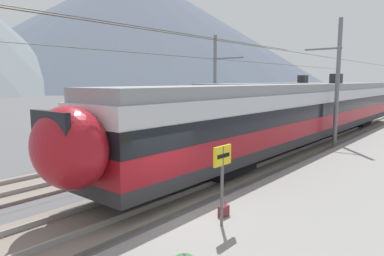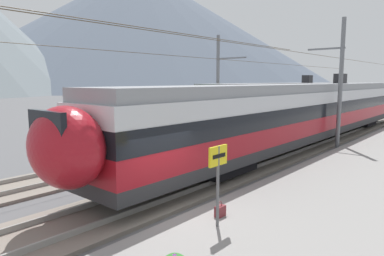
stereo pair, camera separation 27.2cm
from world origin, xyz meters
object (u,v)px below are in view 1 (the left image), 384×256
catenary_mast_far_side (217,83)px  platform_sign (222,167)px  train_near_platform (306,110)px  catenary_mast_mid (335,82)px  train_far_track (283,102)px  handbag_near_sign (224,211)px

catenary_mast_far_side → platform_sign: size_ratio=20.91×
train_near_platform → catenary_mast_mid: (-0.19, -1.72, 1.75)m
catenary_mast_far_side → train_near_platform: bearing=-88.6°
train_far_track → platform_sign: 22.47m
handbag_near_sign → train_far_track: bearing=20.9°
train_near_platform → handbag_near_sign: (-13.63, -3.13, -1.74)m
train_far_track → handbag_near_sign: bearing=-159.1°
catenary_mast_mid → handbag_near_sign: bearing=-174.0°
catenary_mast_mid → catenary_mast_far_side: 8.45m
platform_sign → catenary_mast_mid: bearing=7.0°
train_far_track → catenary_mast_mid: (-6.96, -6.39, 1.76)m
catenary_mast_far_side → catenary_mast_mid: bearing=-90.1°
handbag_near_sign → catenary_mast_mid: bearing=6.0°
catenary_mast_far_side → handbag_near_sign: bearing=-143.8°
catenary_mast_mid → handbag_near_sign: 13.96m
catenary_mast_mid → platform_sign: 14.26m
train_far_track → catenary_mast_far_side: size_ratio=0.56×
train_far_track → catenary_mast_far_side: catenary_mast_far_side is taller
catenary_mast_far_side → train_far_track: bearing=-16.5°
train_near_platform → platform_sign: (-14.18, -3.45, -0.35)m
catenary_mast_mid → train_far_track: bearing=42.6°
handbag_near_sign → platform_sign: bearing=-150.3°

